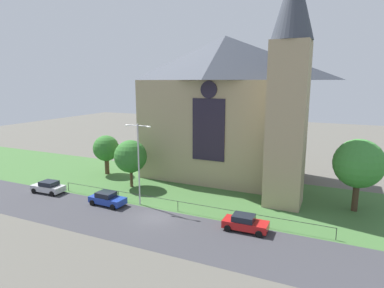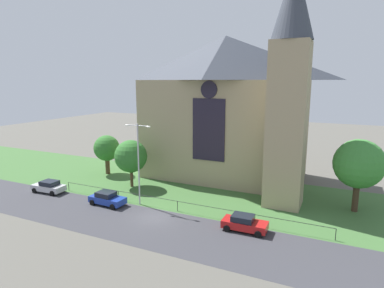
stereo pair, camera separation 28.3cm
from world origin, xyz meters
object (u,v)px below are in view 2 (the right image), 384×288
object	(u,v)px
parked_car_silver	(49,187)
streetlamp_near	(138,155)
church_building	(228,107)
tree_left_near	(131,156)
parked_car_red	(244,223)
parked_car_blue	(107,198)
tree_left_far	(107,148)
tree_right_far	(359,164)

from	to	relation	value
parked_car_silver	streetlamp_near	bearing A→B (deg)	-176.45
church_building	parked_car_silver	distance (m)	25.94
tree_left_near	parked_car_red	size ratio (longest dim) A/B	1.49
church_building	parked_car_blue	world-z (taller)	church_building
tree_left_far	tree_right_far	size ratio (longest dim) A/B	0.75
tree_right_far	tree_left_near	bearing A→B (deg)	-173.12
church_building	parked_car_blue	bearing A→B (deg)	-119.07
parked_car_blue	tree_left_near	bearing A→B (deg)	103.19
church_building	parked_car_red	world-z (taller)	church_building
church_building	parked_car_silver	bearing A→B (deg)	-139.42
tree_left_far	tree_right_far	world-z (taller)	tree_right_far
streetlamp_near	church_building	bearing A→B (deg)	68.64
streetlamp_near	tree_left_far	bearing A→B (deg)	143.54
tree_left_far	parked_car_red	world-z (taller)	tree_left_far
streetlamp_near	parked_car_silver	size ratio (longest dim) A/B	2.17
church_building	tree_left_far	xyz separation A→B (m)	(-17.10, -5.77, -6.35)
tree_left_near	parked_car_red	distance (m)	18.70
streetlamp_near	parked_car_silver	world-z (taller)	streetlamp_near
tree_left_near	parked_car_red	world-z (taller)	tree_left_near
tree_left_far	streetlamp_near	bearing A→B (deg)	-36.46
tree_right_far	parked_car_red	world-z (taller)	tree_right_far
church_building	tree_left_near	distance (m)	15.11
church_building	parked_car_blue	distance (m)	20.59
tree_right_far	parked_car_red	distance (m)	14.26
church_building	tree_left_near	world-z (taller)	church_building
tree_left_near	streetlamp_near	xyz separation A→B (m)	(4.58, -4.93, 1.68)
tree_left_near	parked_car_blue	world-z (taller)	tree_left_near
tree_right_far	streetlamp_near	size ratio (longest dim) A/B	0.85
tree_left_near	tree_right_far	distance (m)	27.02
tree_left_far	streetlamp_near	size ratio (longest dim) A/B	0.63
parked_car_silver	parked_car_blue	world-z (taller)	same
parked_car_silver	tree_right_far	bearing A→B (deg)	-167.46
church_building	streetlamp_near	world-z (taller)	church_building
tree_right_far	church_building	bearing A→B (deg)	159.82
streetlamp_near	parked_car_red	bearing A→B (deg)	-6.41
tree_left_near	parked_car_silver	xyz separation A→B (m)	(-8.16, -6.35, -3.38)
tree_right_far	streetlamp_near	xyz separation A→B (m)	(-22.22, -8.17, 0.55)
tree_left_far	parked_car_blue	size ratio (longest dim) A/B	1.38
church_building	parked_car_red	size ratio (longest dim) A/B	6.14
parked_car_blue	streetlamp_near	bearing A→B (deg)	29.04
tree_left_near	parked_car_silver	bearing A→B (deg)	-142.12
parked_car_silver	parked_car_red	bearing A→B (deg)	177.19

